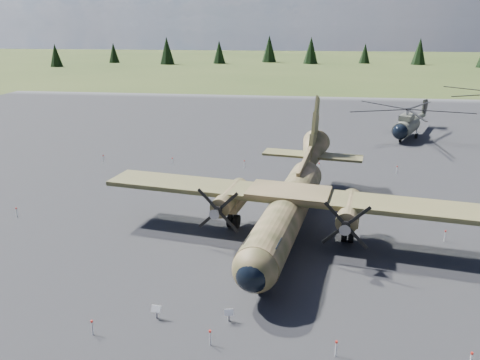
# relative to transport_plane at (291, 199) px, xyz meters

# --- Properties ---
(ground) EXTENTS (500.00, 500.00, 0.00)m
(ground) POSITION_rel_transport_plane_xyz_m (-5.43, -0.24, -2.63)
(ground) COLOR #495324
(ground) RESTS_ON ground
(apron) EXTENTS (120.00, 120.00, 0.04)m
(apron) POSITION_rel_transport_plane_xyz_m (-5.43, 9.76, -2.63)
(apron) COLOR #525257
(apron) RESTS_ON ground
(transport_plane) EXTENTS (27.81, 25.06, 9.16)m
(transport_plane) POSITION_rel_transport_plane_xyz_m (0.00, 0.00, 0.00)
(transport_plane) COLOR #414123
(transport_plane) RESTS_ON ground
(helicopter_near) EXTENTS (22.02, 22.02, 4.21)m
(helicopter_near) POSITION_rel_transport_plane_xyz_m (14.63, 32.13, 0.36)
(helicopter_near) COLOR slate
(helicopter_near) RESTS_ON ground
(info_placard_left) EXTENTS (0.53, 0.28, 0.80)m
(info_placard_left) POSITION_rel_transport_plane_xyz_m (-6.66, -12.00, -2.10)
(info_placard_left) COLOR gray
(info_placard_left) RESTS_ON ground
(info_placard_right) EXTENTS (0.50, 0.29, 0.74)m
(info_placard_right) POSITION_rel_transport_plane_xyz_m (-2.83, -11.73, -2.14)
(info_placard_right) COLOR gray
(info_placard_right) RESTS_ON ground
(barrier_fence) EXTENTS (33.12, 29.62, 0.85)m
(barrier_fence) POSITION_rel_transport_plane_xyz_m (-5.89, -0.31, -2.12)
(barrier_fence) COLOR white
(barrier_fence) RESTS_ON ground
(treeline) EXTENTS (342.49, 340.00, 10.97)m
(treeline) POSITION_rel_transport_plane_xyz_m (3.11, -1.39, 2.20)
(treeline) COLOR black
(treeline) RESTS_ON ground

